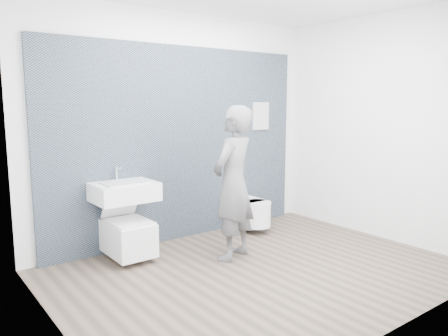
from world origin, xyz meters
TOP-DOWN VIEW (x-y plane):
  - ground at (0.00, 0.00)m, footprint 4.00×4.00m
  - room_shell at (0.00, 0.00)m, footprint 4.00×4.00m
  - tile_wall at (0.00, 1.47)m, footprint 3.60×0.06m
  - washbasin at (-0.92, 1.19)m, footprint 0.67×0.50m
  - toilet_square at (-0.92, 1.13)m, footprint 0.43×0.62m
  - toilet_rounded at (0.86, 1.13)m, footprint 0.36×0.62m
  - info_placard at (1.27, 1.43)m, footprint 0.29×0.03m
  - visitor at (0.03, 0.47)m, footprint 0.72×0.60m

SIDE VIEW (x-z plane):
  - ground at x=0.00m, z-range 0.00..0.00m
  - tile_wall at x=0.00m, z-range -1.20..1.20m
  - info_placard at x=1.27m, z-range -0.19..0.19m
  - toilet_rounded at x=0.86m, z-range 0.09..0.42m
  - toilet_square at x=-0.92m, z-range -0.11..0.65m
  - washbasin at x=-0.92m, z-range 0.51..1.01m
  - visitor at x=0.03m, z-range 0.00..1.69m
  - room_shell at x=0.00m, z-range -0.26..3.74m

